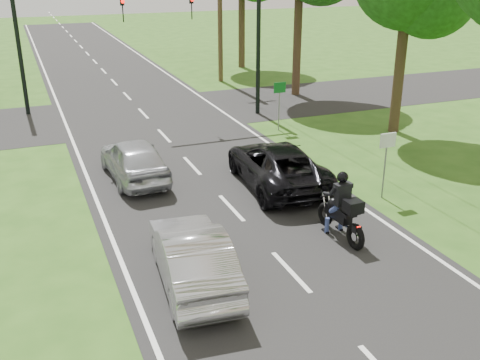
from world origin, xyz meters
The scene contains 11 objects.
ground centered at (0.00, 0.00, 0.00)m, with size 140.00×140.00×0.00m, color #2A5217.
road centered at (0.00, 10.00, 0.01)m, with size 8.00×100.00×0.01m, color black.
cross_road centered at (0.00, 16.00, 0.01)m, with size 60.00×7.00×0.01m, color black.
motorcycle_rider centered at (2.07, 1.14, 0.74)m, with size 0.62×2.19×1.89m.
dark_suv centered at (2.07, 5.18, 0.71)m, with size 2.33×5.05×1.40m, color black.
silver_sedan centered at (-2.32, 0.42, 0.70)m, with size 1.46×4.19×1.38m, color #B0B0B5.
silver_suv centered at (-2.19, 7.50, 0.72)m, with size 1.68×4.17×1.42m, color #ADAFB5.
traffic_signal centered at (3.34, 14.00, 4.14)m, with size 6.38×0.44×6.00m.
signal_pole_far centered at (-5.20, 18.00, 3.00)m, with size 0.20×0.20×6.00m, color black.
sign_white centered at (4.70, 2.98, 1.60)m, with size 0.55×0.07×2.12m.
sign_green centered at (4.90, 10.98, 1.60)m, with size 0.55×0.07×2.12m.
Camera 1 is at (-5.49, -10.44, 7.01)m, focal length 42.00 mm.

